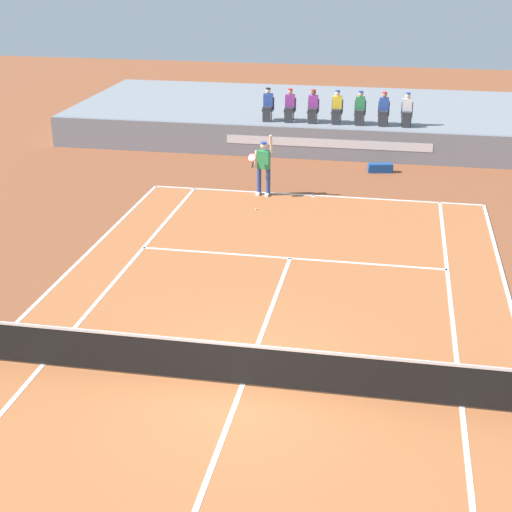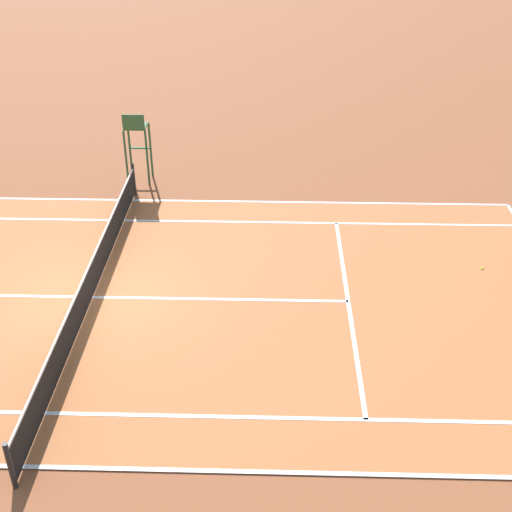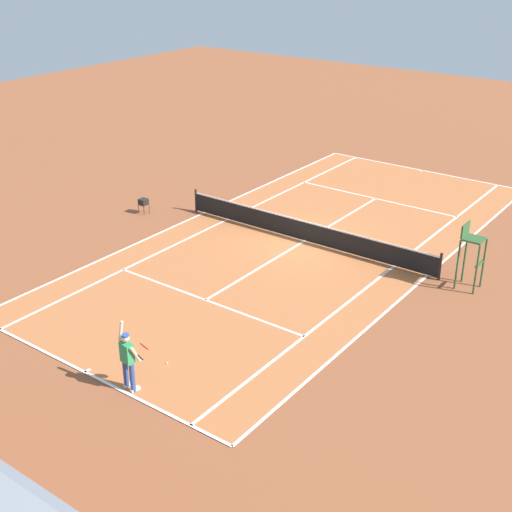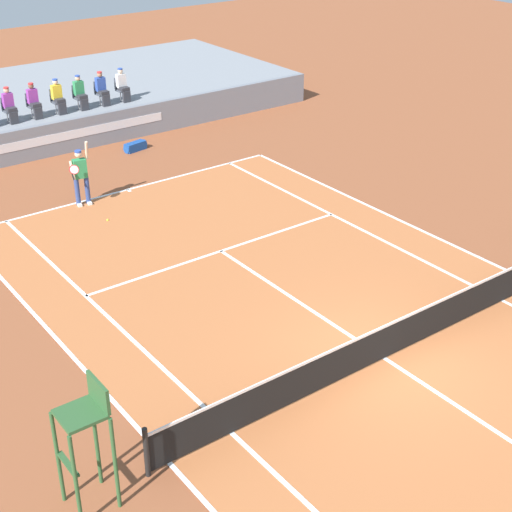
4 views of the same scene
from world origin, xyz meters
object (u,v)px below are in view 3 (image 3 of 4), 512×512
(tennis_player, at_px, (128,359))
(tennis_ball, at_px, (167,363))
(umpire_chair, at_px, (471,248))
(ball_hopper, at_px, (143,202))

(tennis_player, xyz_separation_m, tennis_ball, (0.05, -1.55, -0.96))
(tennis_player, height_order, umpire_chair, umpire_chair)
(tennis_ball, bearing_deg, ball_hopper, -42.31)
(tennis_player, xyz_separation_m, umpire_chair, (-5.30, -11.67, 0.56))
(umpire_chair, xyz_separation_m, ball_hopper, (14.68, 1.63, -0.98))
(tennis_player, relative_size, umpire_chair, 0.85)
(tennis_ball, xyz_separation_m, umpire_chair, (-5.35, -10.12, 1.52))
(tennis_player, distance_m, tennis_ball, 1.82)
(ball_hopper, bearing_deg, tennis_player, 133.06)
(umpire_chair, height_order, ball_hopper, umpire_chair)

